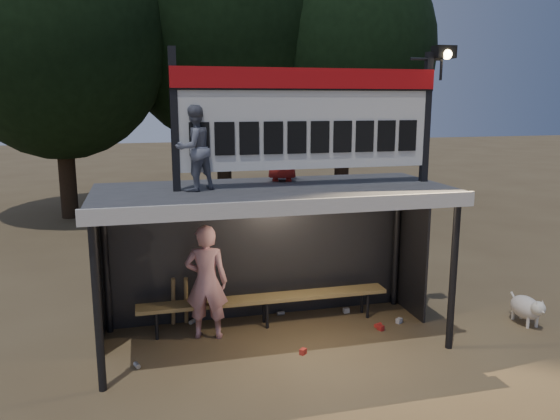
# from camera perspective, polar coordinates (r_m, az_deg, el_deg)

# --- Properties ---
(ground) EXTENTS (80.00, 80.00, 0.00)m
(ground) POSITION_cam_1_polar(r_m,az_deg,el_deg) (8.43, -0.67, -13.36)
(ground) COLOR brown
(ground) RESTS_ON ground
(player) EXTENTS (0.73, 0.57, 1.75)m
(player) POSITION_cam_1_polar(r_m,az_deg,el_deg) (8.27, -7.70, -7.44)
(player) COLOR silver
(player) RESTS_ON ground
(child_a) EXTENTS (0.71, 0.67, 1.15)m
(child_a) POSITION_cam_1_polar(r_m,az_deg,el_deg) (7.47, -8.99, 6.39)
(child_a) COLOR slate
(child_a) RESTS_ON dugout_shelter
(child_b) EXTENTS (0.62, 0.49, 1.12)m
(child_b) POSITION_cam_1_polar(r_m,az_deg,el_deg) (8.29, 0.22, 6.88)
(child_b) COLOR maroon
(child_b) RESTS_ON dugout_shelter
(dugout_shelter) EXTENTS (5.10, 2.08, 2.32)m
(dugout_shelter) POSITION_cam_1_polar(r_m,az_deg,el_deg) (8.07, -1.10, -0.66)
(dugout_shelter) COLOR #38383B
(dugout_shelter) RESTS_ON ground
(scoreboard_assembly) EXTENTS (4.10, 0.27, 1.99)m
(scoreboard_assembly) POSITION_cam_1_polar(r_m,az_deg,el_deg) (7.80, 3.34, 9.86)
(scoreboard_assembly) COLOR black
(scoreboard_assembly) RESTS_ON dugout_shelter
(bench) EXTENTS (4.00, 0.35, 0.48)m
(bench) POSITION_cam_1_polar(r_m,az_deg,el_deg) (8.76, -1.53, -9.32)
(bench) COLOR #997E48
(bench) RESTS_ON ground
(tree_left) EXTENTS (6.46, 6.46, 9.27)m
(tree_left) POSITION_cam_1_polar(r_m,az_deg,el_deg) (17.69, -22.35, 17.03)
(tree_left) COLOR black
(tree_left) RESTS_ON ground
(tree_mid) EXTENTS (7.22, 7.22, 10.36)m
(tree_mid) POSITION_cam_1_polar(r_m,az_deg,el_deg) (19.33, -6.16, 19.18)
(tree_mid) COLOR #2F2115
(tree_mid) RESTS_ON ground
(tree_right) EXTENTS (6.08, 6.08, 8.72)m
(tree_right) POSITION_cam_1_polar(r_m,az_deg,el_deg) (19.26, 6.73, 16.28)
(tree_right) COLOR black
(tree_right) RESTS_ON ground
(dog) EXTENTS (0.36, 0.81, 0.49)m
(dog) POSITION_cam_1_polar(r_m,az_deg,el_deg) (9.69, 24.42, -9.28)
(dog) COLOR beige
(dog) RESTS_ON ground
(bats) EXTENTS (0.48, 0.32, 0.84)m
(bats) POSITION_cam_1_polar(r_m,az_deg,el_deg) (8.84, -9.78, -9.30)
(bats) COLOR olive
(bats) RESTS_ON ground
(litter) EXTENTS (4.21, 1.60, 0.08)m
(litter) POSITION_cam_1_polar(r_m,az_deg,el_deg) (8.73, 2.86, -12.22)
(litter) COLOR #A41E1C
(litter) RESTS_ON ground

